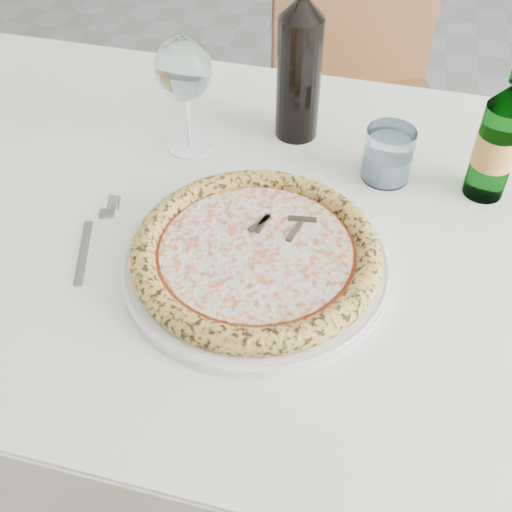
% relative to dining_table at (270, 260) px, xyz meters
% --- Properties ---
extents(dining_table, '(1.50, 0.91, 0.76)m').
position_rel_dining_table_xyz_m(dining_table, '(0.00, 0.00, 0.00)').
color(dining_table, brown).
rests_on(dining_table, floor).
extents(chair_far, '(0.56, 0.56, 0.93)m').
position_rel_dining_table_xyz_m(chair_far, '(0.07, 0.83, -0.14)').
color(chair_far, brown).
rests_on(chair_far, floor).
extents(plate, '(0.37, 0.37, 0.02)m').
position_rel_dining_table_xyz_m(plate, '(-0.00, -0.10, 0.09)').
color(plate, white).
rests_on(plate, dining_table).
extents(pizza, '(0.34, 0.34, 0.04)m').
position_rel_dining_table_xyz_m(pizza, '(-0.00, -0.10, 0.11)').
color(pizza, '#E9C578').
rests_on(pizza, plate).
extents(fork, '(0.05, 0.18, 0.00)m').
position_rel_dining_table_xyz_m(fork, '(-0.24, -0.10, 0.09)').
color(fork, gray).
rests_on(fork, dining_table).
extents(wine_glass, '(0.09, 0.09, 0.20)m').
position_rel_dining_table_xyz_m(wine_glass, '(-0.17, 0.15, 0.23)').
color(wine_glass, white).
rests_on(wine_glass, dining_table).
extents(tumbler, '(0.08, 0.08, 0.09)m').
position_rel_dining_table_xyz_m(tumbler, '(0.15, 0.14, 0.12)').
color(tumbler, silver).
rests_on(tumbler, dining_table).
extents(beer_bottle, '(0.06, 0.06, 0.24)m').
position_rel_dining_table_xyz_m(beer_bottle, '(0.31, 0.14, 0.18)').
color(beer_bottle, '#318038').
rests_on(beer_bottle, dining_table).
extents(wine_bottle, '(0.07, 0.07, 0.30)m').
position_rel_dining_table_xyz_m(wine_bottle, '(-0.01, 0.23, 0.21)').
color(wine_bottle, black).
rests_on(wine_bottle, dining_table).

